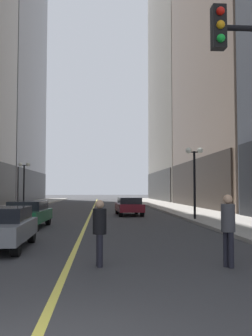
{
  "coord_description": "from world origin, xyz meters",
  "views": [
    {
      "loc": [
        0.82,
        -4.1,
        1.89
      ],
      "look_at": [
        3.54,
        37.5,
        4.29
      ],
      "focal_mm": 40.31,
      "sensor_mm": 36.0,
      "label": 1
    }
  ],
  "objects_px": {
    "car_maroon": "(129,206)",
    "pedestrian_with_orange_bag": "(228,224)",
    "car_green": "(28,213)",
    "pedestrian_in_black_coat": "(100,228)",
    "street_lamp_left_far": "(24,175)",
    "street_lamp_right_mid": "(194,167)",
    "car_grey": "(0,226)"
  },
  "relations": [
    {
      "from": "car_grey",
      "to": "pedestrian_with_orange_bag",
      "type": "relative_size",
      "value": 2.3
    },
    {
      "from": "car_maroon",
      "to": "street_lamp_left_far",
      "type": "height_order",
      "value": "street_lamp_left_far"
    },
    {
      "from": "car_maroon",
      "to": "pedestrian_in_black_coat",
      "type": "bearing_deg",
      "value": -96.47
    },
    {
      "from": "car_grey",
      "to": "car_maroon",
      "type": "relative_size",
      "value": 0.96
    },
    {
      "from": "car_grey",
      "to": "car_maroon",
      "type": "height_order",
      "value": "same"
    },
    {
      "from": "pedestrian_in_black_coat",
      "to": "street_lamp_left_far",
      "type": "distance_m",
      "value": 27.39
    },
    {
      "from": "car_green",
      "to": "pedestrian_in_black_coat",
      "type": "distance_m",
      "value": 10.3
    },
    {
      "from": "pedestrian_in_black_coat",
      "to": "street_lamp_right_mid",
      "type": "height_order",
      "value": "street_lamp_right_mid"
    },
    {
      "from": "car_grey",
      "to": "car_green",
      "type": "xyz_separation_m",
      "value": [
        -0.42,
        6.68,
        0.0
      ]
    },
    {
      "from": "car_grey",
      "to": "street_lamp_right_mid",
      "type": "xyz_separation_m",
      "value": [
        8.8,
        9.93,
        2.54
      ]
    },
    {
      "from": "pedestrian_with_orange_bag",
      "to": "street_lamp_right_mid",
      "type": "bearing_deg",
      "value": 79.35
    },
    {
      "from": "car_maroon",
      "to": "pedestrian_in_black_coat",
      "type": "relative_size",
      "value": 2.6
    },
    {
      "from": "car_maroon",
      "to": "pedestrian_in_black_coat",
      "type": "distance_m",
      "value": 18.52
    },
    {
      "from": "car_maroon",
      "to": "pedestrian_with_orange_bag",
      "type": "height_order",
      "value": "pedestrian_with_orange_bag"
    },
    {
      "from": "car_maroon",
      "to": "street_lamp_right_mid",
      "type": "relative_size",
      "value": 0.96
    },
    {
      "from": "street_lamp_left_far",
      "to": "street_lamp_right_mid",
      "type": "distance_m",
      "value": 18.55
    },
    {
      "from": "pedestrian_in_black_coat",
      "to": "pedestrian_with_orange_bag",
      "type": "bearing_deg",
      "value": -5.51
    },
    {
      "from": "car_grey",
      "to": "pedestrian_with_orange_bag",
      "type": "xyz_separation_m",
      "value": [
        6.31,
        -3.27,
        0.32
      ]
    },
    {
      "from": "car_green",
      "to": "pedestrian_in_black_coat",
      "type": "relative_size",
      "value": 2.81
    },
    {
      "from": "car_green",
      "to": "street_lamp_left_far",
      "type": "xyz_separation_m",
      "value": [
        -3.58,
        16.68,
        2.54
      ]
    },
    {
      "from": "car_grey",
      "to": "pedestrian_in_black_coat",
      "type": "relative_size",
      "value": 2.49
    },
    {
      "from": "pedestrian_with_orange_bag",
      "to": "street_lamp_right_mid",
      "type": "relative_size",
      "value": 0.4
    },
    {
      "from": "pedestrian_in_black_coat",
      "to": "street_lamp_left_far",
      "type": "bearing_deg",
      "value": 105.25
    },
    {
      "from": "car_grey",
      "to": "car_maroon",
      "type": "bearing_deg",
      "value": 71.18
    },
    {
      "from": "car_green",
      "to": "car_maroon",
      "type": "relative_size",
      "value": 1.08
    },
    {
      "from": "pedestrian_with_orange_bag",
      "to": "street_lamp_left_far",
      "type": "relative_size",
      "value": 0.4
    },
    {
      "from": "pedestrian_in_black_coat",
      "to": "street_lamp_left_far",
      "type": "xyz_separation_m",
      "value": [
        -7.18,
        26.33,
        2.31
      ]
    },
    {
      "from": "car_grey",
      "to": "car_green",
      "type": "bearing_deg",
      "value": 93.64
    },
    {
      "from": "car_maroon",
      "to": "street_lamp_left_far",
      "type": "distance_m",
      "value": 12.45
    },
    {
      "from": "street_lamp_left_far",
      "to": "car_maroon",
      "type": "bearing_deg",
      "value": -40.53
    },
    {
      "from": "car_green",
      "to": "car_maroon",
      "type": "xyz_separation_m",
      "value": [
        5.69,
        8.76,
        -0.0
      ]
    },
    {
      "from": "street_lamp_left_far",
      "to": "car_grey",
      "type": "bearing_deg",
      "value": -80.28
    }
  ]
}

